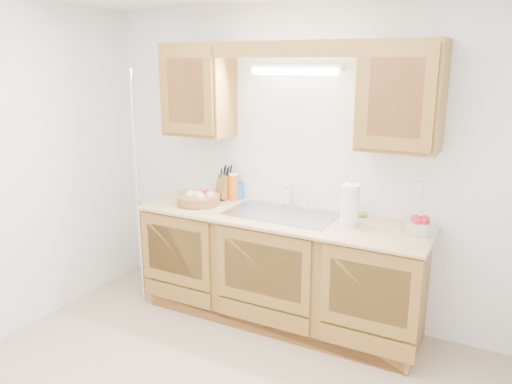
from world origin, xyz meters
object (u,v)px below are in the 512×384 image
Objects in this scene: fruit_basket at (199,198)px; apple_bowl at (419,225)px; knife_block at (225,186)px; paper_towel at (350,205)px.

apple_bowl is at bearing 3.45° from fruit_basket.
knife_block is 1.18m from paper_towel.
fruit_basket is 1.19× the size of knife_block.
fruit_basket is 1.77m from apple_bowl.
apple_bowl is at bearing 13.66° from knife_block.
paper_towel is at bearing 10.11° from knife_block.
paper_towel reaches higher than fruit_basket.
knife_block reaches higher than fruit_basket.
apple_bowl is (1.65, -0.14, -0.05)m from knife_block.
apple_bowl reaches higher than fruit_basket.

